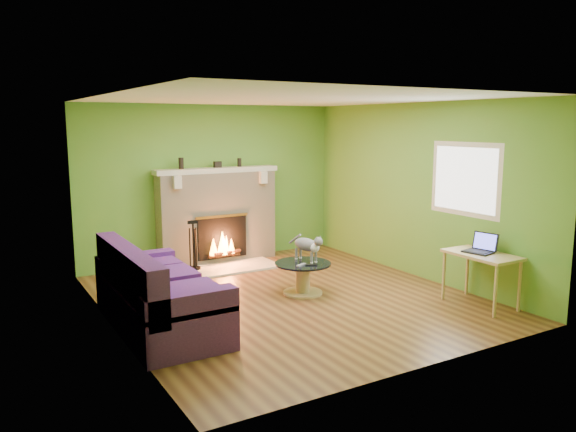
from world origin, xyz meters
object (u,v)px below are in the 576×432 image
object	(u,v)px
sofa	(155,296)
desk	(482,260)
coffee_table	(303,276)
cat	(306,247)

from	to	relation	value
sofa	desk	distance (m)	4.03
coffee_table	desk	distance (m)	2.32
sofa	desk	xyz separation A→B (m)	(3.81, -1.31, 0.22)
cat	coffee_table	bearing A→B (deg)	-158.54
sofa	cat	world-z (taller)	sofa
cat	sofa	bearing A→B (deg)	177.42
desk	cat	xyz separation A→B (m)	(-1.60, 1.62, 0.03)
sofa	cat	distance (m)	2.24
sofa	coffee_table	bearing A→B (deg)	6.94
coffee_table	cat	distance (m)	0.39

